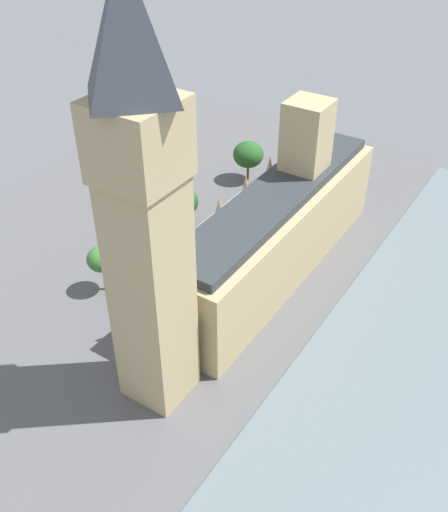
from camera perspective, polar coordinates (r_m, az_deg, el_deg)
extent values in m
plane|color=#565659|center=(109.89, 3.79, -0.90)|extent=(126.34, 126.34, 0.00)
cube|color=slate|center=(102.13, 19.60, -6.68)|extent=(31.17, 113.70, 0.25)
cube|color=tan|center=(104.78, 4.89, 2.01)|extent=(13.02, 56.34, 14.99)
cube|color=tan|center=(108.96, 7.69, 7.58)|extent=(7.24, 7.24, 29.06)
cube|color=#2D3338|center=(100.37, 5.13, 5.93)|extent=(9.89, 54.08, 1.60)
cone|color=tan|center=(122.95, 8.41, 11.83)|extent=(1.20, 1.20, 2.38)
cone|color=tan|center=(116.00, 6.54, 10.43)|extent=(1.20, 1.20, 2.32)
cone|color=tan|center=(109.10, 4.47, 9.00)|extent=(1.20, 1.20, 2.96)
cone|color=tan|center=(102.61, 2.14, 7.19)|extent=(1.20, 1.20, 2.88)
cone|color=tan|center=(96.51, -0.47, 5.05)|extent=(1.20, 1.20, 2.47)
cone|color=tan|center=(90.73, -3.41, 2.67)|extent=(1.20, 1.20, 2.29)
cone|color=tan|center=(85.31, -6.72, 0.05)|extent=(1.20, 1.20, 2.38)
cube|color=tan|center=(76.44, -6.97, -3.91)|extent=(8.28, 8.28, 34.47)
cube|color=tan|center=(64.65, -8.39, 11.11)|extent=(9.11, 9.11, 9.35)
cylinder|color=silver|center=(67.61, -11.51, 11.93)|extent=(0.25, 6.29, 6.29)
torus|color=black|center=(67.61, -11.51, 11.93)|extent=(0.24, 6.53, 6.53)
cylinder|color=silver|center=(67.91, -5.80, 12.58)|extent=(6.29, 0.25, 6.29)
torus|color=black|center=(67.91, -5.80, 12.58)|extent=(6.53, 0.24, 6.53)
pyramid|color=#383D47|center=(60.62, -9.44, 21.43)|extent=(9.11, 9.11, 14.67)
cube|color=#B20C0F|center=(125.98, 3.50, 5.86)|extent=(3.09, 10.62, 4.20)
cube|color=black|center=(125.94, 3.50, 5.89)|extent=(3.12, 10.23, 0.70)
cylinder|color=black|center=(123.81, 3.17, 4.14)|extent=(0.41, 1.12, 1.10)
cylinder|color=black|center=(124.68, 2.22, 4.43)|extent=(0.41, 1.12, 1.10)
cylinder|color=black|center=(129.50, 4.66, 5.64)|extent=(0.41, 1.12, 1.10)
cylinder|color=black|center=(130.33, 3.75, 5.90)|extent=(0.41, 1.12, 1.10)
cube|color=black|center=(121.20, 0.92, 3.52)|extent=(1.96, 4.56, 0.75)
cube|color=black|center=(120.99, 0.98, 3.85)|extent=(1.60, 2.57, 0.65)
cylinder|color=black|center=(120.02, 0.91, 2.94)|extent=(0.27, 0.69, 0.68)
cylinder|color=black|center=(120.71, 0.24, 3.16)|extent=(0.27, 0.69, 0.68)
cylinder|color=black|center=(122.12, 1.59, 3.58)|extent=(0.27, 0.69, 0.68)
cylinder|color=black|center=(122.80, 0.92, 3.79)|extent=(0.27, 0.69, 0.68)
cube|color=red|center=(113.37, -0.89, 2.13)|extent=(3.09, 10.63, 4.20)
cube|color=black|center=(113.33, -0.89, 2.17)|extent=(3.13, 10.23, 0.70)
cylinder|color=black|center=(111.52, -1.33, 0.16)|extent=(0.41, 1.12, 1.10)
cylinder|color=black|center=(112.50, -2.34, 0.50)|extent=(0.41, 1.12, 1.10)
cylinder|color=black|center=(116.71, 0.52, 2.00)|extent=(0.41, 1.12, 1.10)
cylinder|color=black|center=(117.66, -0.46, 2.31)|extent=(0.41, 1.12, 1.10)
cube|color=#B7B7BC|center=(107.41, -3.82, -1.43)|extent=(2.21, 4.50, 0.75)
cube|color=black|center=(107.13, -3.78, -1.07)|extent=(1.77, 2.56, 0.65)
cylinder|color=black|center=(106.34, -3.82, -2.13)|extent=(0.30, 0.70, 0.68)
cylinder|color=black|center=(107.11, -4.61, -1.85)|extent=(0.30, 0.70, 0.68)
cylinder|color=black|center=(108.19, -3.03, -1.33)|extent=(0.30, 0.70, 0.68)
cylinder|color=black|center=(108.95, -3.82, -1.06)|extent=(0.30, 0.70, 0.68)
cube|color=silver|center=(104.12, -6.51, -3.02)|extent=(1.97, 4.58, 0.75)
cube|color=black|center=(103.54, -6.61, -2.79)|extent=(1.60, 2.59, 0.65)
cylinder|color=black|center=(105.62, -6.39, -2.61)|extent=(0.28, 0.69, 0.68)
cylinder|color=black|center=(104.84, -5.68, -2.89)|extent=(0.28, 0.69, 0.68)
cylinder|color=black|center=(103.89, -7.32, -3.47)|extent=(0.28, 0.69, 0.68)
cylinder|color=black|center=(103.09, -6.60, -3.76)|extent=(0.28, 0.69, 0.68)
cube|color=gold|center=(102.52, -9.59, -4.08)|extent=(2.29, 4.50, 0.75)
cube|color=black|center=(101.95, -9.70, -3.85)|extent=(1.81, 2.57, 0.65)
cylinder|color=black|center=(104.01, -9.52, -3.65)|extent=(0.31, 0.70, 0.68)
cylinder|color=black|center=(103.16, -8.73, -3.95)|extent=(0.31, 0.70, 0.68)
cylinder|color=black|center=(102.39, -10.41, -4.53)|extent=(0.31, 0.70, 0.68)
cylinder|color=black|center=(101.52, -9.62, -4.83)|extent=(0.31, 0.70, 0.68)
cylinder|color=maroon|center=(120.70, 3.38, 3.25)|extent=(0.47, 0.47, 1.27)
sphere|color=beige|center=(120.29, 3.39, 3.56)|extent=(0.24, 0.24, 0.24)
cube|color=maroon|center=(120.45, 3.33, 3.22)|extent=(0.30, 0.14, 0.23)
cylinder|color=brown|center=(104.83, -11.53, -2.16)|extent=(0.56, 0.56, 4.67)
ellipsoid|color=#387533|center=(102.29, -11.81, -0.29)|extent=(5.17, 5.17, 4.40)
cylinder|color=brown|center=(136.84, 2.33, 8.15)|extent=(0.56, 0.56, 3.75)
ellipsoid|color=#235623|center=(134.79, 2.38, 9.84)|extent=(6.98, 6.98, 5.93)
cylinder|color=brown|center=(119.05, -4.06, 3.46)|extent=(0.56, 0.56, 3.89)
ellipsoid|color=#235623|center=(116.72, -4.15, 5.30)|extent=(6.68, 6.68, 5.68)
cylinder|color=black|center=(120.86, -3.40, 4.51)|extent=(0.18, 0.18, 5.55)
sphere|color=#F2EAC6|center=(119.29, -3.45, 5.76)|extent=(0.56, 0.56, 0.56)
cylinder|color=black|center=(111.03, -7.77, 0.99)|extent=(0.18, 0.18, 5.46)
sphere|color=#F2EAC6|center=(109.34, -7.90, 2.27)|extent=(0.56, 0.56, 0.56)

